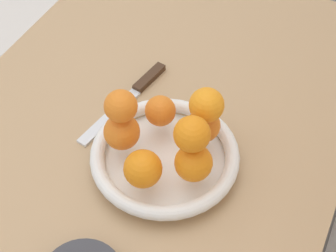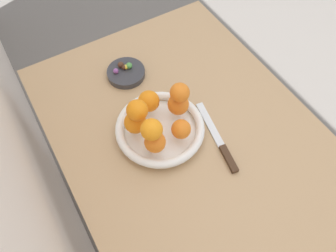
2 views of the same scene
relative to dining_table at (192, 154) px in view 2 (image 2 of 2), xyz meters
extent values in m
plane|color=slate|center=(0.00, 0.00, -0.65)|extent=(6.00, 6.00, 0.00)
cube|color=tan|center=(0.00, 0.00, 0.07)|extent=(1.10, 0.76, 0.04)
cylinder|color=tan|center=(0.49, -0.32, -0.30)|extent=(0.05, 0.05, 0.70)
cylinder|color=tan|center=(0.49, 0.32, -0.30)|extent=(0.05, 0.05, 0.70)
cylinder|color=white|center=(0.08, 0.07, 0.10)|extent=(0.22, 0.22, 0.01)
torus|color=white|center=(0.08, 0.07, 0.12)|extent=(0.27, 0.27, 0.03)
cylinder|color=#333338|center=(0.34, 0.06, 0.10)|extent=(0.13, 0.13, 0.02)
sphere|color=orange|center=(0.15, 0.07, 0.16)|extent=(0.07, 0.07, 0.07)
sphere|color=orange|center=(0.10, 0.14, 0.16)|extent=(0.06, 0.06, 0.06)
sphere|color=orange|center=(0.02, 0.12, 0.16)|extent=(0.06, 0.06, 0.06)
sphere|color=orange|center=(0.02, 0.04, 0.16)|extent=(0.06, 0.06, 0.06)
sphere|color=orange|center=(0.10, 0.00, 0.16)|extent=(0.06, 0.06, 0.06)
sphere|color=orange|center=(0.09, 0.00, 0.22)|extent=(0.06, 0.06, 0.06)
sphere|color=orange|center=(0.10, 0.13, 0.22)|extent=(0.06, 0.06, 0.06)
sphere|color=orange|center=(0.02, 0.13, 0.22)|extent=(0.06, 0.06, 0.06)
sphere|color=gold|center=(0.35, 0.05, 0.12)|extent=(0.02, 0.02, 0.02)
sphere|color=#472819|center=(0.35, 0.06, 0.12)|extent=(0.02, 0.02, 0.02)
sphere|color=#8C4C99|center=(0.35, 0.09, 0.12)|extent=(0.02, 0.02, 0.02)
sphere|color=#472819|center=(0.36, 0.06, 0.12)|extent=(0.02, 0.02, 0.02)
sphere|color=#4C9947|center=(0.34, 0.04, 0.12)|extent=(0.02, 0.02, 0.02)
cube|color=#3F2819|center=(-0.11, -0.05, 0.10)|extent=(0.09, 0.04, 0.01)
cube|color=silver|center=(0.02, -0.07, 0.09)|extent=(0.17, 0.05, 0.01)
camera|label=1|loc=(0.58, 0.32, 0.85)|focal=55.00mm
camera|label=2|loc=(-0.39, 0.32, 0.94)|focal=35.00mm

